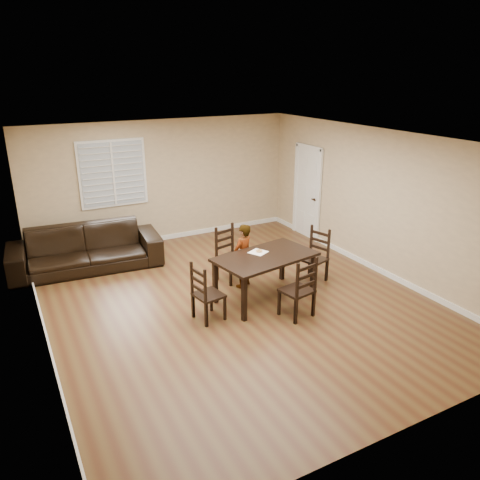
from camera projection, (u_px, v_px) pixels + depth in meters
name	position (u px, v px, depth m)	size (l,w,h in m)	color
ground	(237.00, 301.00, 7.90)	(7.00, 7.00, 0.00)	brown
room	(233.00, 195.00, 7.44)	(6.04, 7.04, 2.72)	tan
dining_table	(265.00, 260.00, 7.79)	(1.81, 1.21, 0.78)	black
chair_near	(227.00, 255.00, 8.65)	(0.56, 0.54, 1.02)	black
chair_far	(303.00, 292.00, 7.21)	(0.53, 0.50, 1.01)	black
chair_left	(202.00, 296.00, 7.15)	(0.47, 0.49, 0.95)	black
chair_right	(317.00, 256.00, 8.61)	(0.53, 0.55, 1.00)	black
child	(243.00, 256.00, 8.27)	(0.43, 0.28, 1.17)	gray
napkin	(258.00, 252.00, 7.89)	(0.27, 0.27, 0.00)	white
donut	(259.00, 251.00, 7.90)	(0.11, 0.11, 0.04)	#B47E40
sofa	(86.00, 248.00, 9.09)	(2.83, 1.11, 0.83)	black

